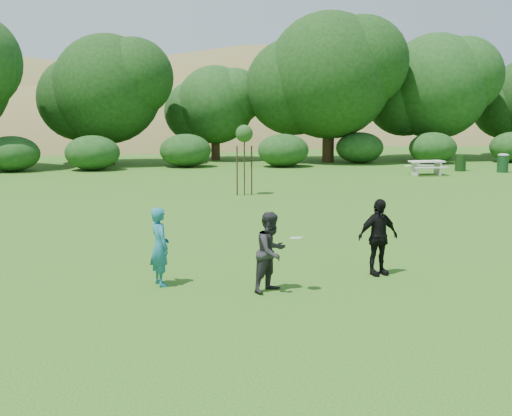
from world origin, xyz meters
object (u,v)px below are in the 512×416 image
at_px(sapling, 244,136).
at_px(trash_can_lidded, 503,163).
at_px(player_grey, 271,252).
at_px(trash_can_near, 460,163).
at_px(player_teal, 160,247).
at_px(picnic_table, 427,165).
at_px(player_black, 378,237).

height_order(sapling, trash_can_lidded, sapling).
distance_m(player_grey, trash_can_near, 26.34).
bearing_deg(player_grey, player_teal, 120.13).
bearing_deg(picnic_table, trash_can_near, 29.87).
xyz_separation_m(player_black, trash_can_lidded, (15.18, 19.14, -0.28)).
bearing_deg(trash_can_lidded, player_teal, -136.10).
xyz_separation_m(player_teal, sapling, (4.13, 12.80, 1.63)).
bearing_deg(picnic_table, player_teal, -128.97).
height_order(player_grey, player_black, player_black).
bearing_deg(sapling, picnic_table, 27.85).
relative_size(player_grey, sapling, 0.55).
distance_m(player_teal, sapling, 13.55).
distance_m(player_grey, trash_can_lidded, 26.61).
distance_m(player_teal, player_grey, 2.26).
relative_size(player_black, sapling, 0.57).
bearing_deg(player_black, trash_can_near, 44.84).
distance_m(player_grey, sapling, 13.93).
height_order(player_grey, trash_can_lidded, player_grey).
xyz_separation_m(trash_can_near, picnic_table, (-2.88, -1.65, 0.07)).
distance_m(player_black, trash_can_lidded, 24.43).
relative_size(player_grey, trash_can_lidded, 1.49).
height_order(player_teal, player_grey, player_teal).
xyz_separation_m(player_teal, trash_can_near, (17.88, 20.20, -0.34)).
distance_m(player_teal, trash_can_lidded, 27.43).
height_order(player_black, picnic_table, player_black).
relative_size(player_teal, trash_can_near, 1.76).
height_order(player_grey, picnic_table, player_grey).
xyz_separation_m(player_grey, player_black, (2.50, 0.75, 0.04)).
distance_m(player_black, picnic_table, 21.38).
bearing_deg(trash_can_lidded, player_grey, -131.63).
bearing_deg(sapling, trash_can_lidded, 21.68).
height_order(sapling, picnic_table, sapling).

